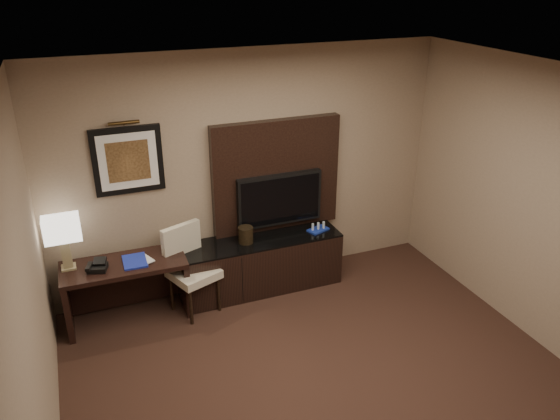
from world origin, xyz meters
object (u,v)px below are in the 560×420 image
tv (280,199)px  desk_phone (97,266)px  water_bottle (164,244)px  ice_bucket (246,235)px  table_lamp (65,245)px  desk (127,291)px  minibar_tray (318,227)px  desk_chair (194,273)px  credenza (261,263)px

tv → desk_phone: size_ratio=5.50×
desk_phone → water_bottle: (0.69, 0.12, 0.05)m
desk_phone → water_bottle: size_ratio=0.97×
desk_phone → water_bottle: water_bottle is taller
water_bottle → ice_bucket: water_bottle is taller
table_lamp → tv: bearing=2.2°
desk → desk_phone: bearing=-168.2°
ice_bucket → minibar_tray: size_ratio=0.77×
table_lamp → minibar_tray: 2.75m
desk_chair → minibar_tray: 1.54m
desk → credenza: size_ratio=0.68×
desk → table_lamp: table_lamp is taller
table_lamp → desk: bearing=-11.0°
water_bottle → minibar_tray: 1.77m
desk_chair → ice_bucket: size_ratio=5.09×
water_bottle → minibar_tray: water_bottle is taller
table_lamp → credenza: bearing=-1.5°
desk → water_bottle: water_bottle is taller
credenza → tv: tv is taller
tv → water_bottle: 1.39m
minibar_tray → ice_bucket: bearing=177.9°
desk → desk_chair: 0.72m
desk_phone → minibar_tray: size_ratio=0.75×
credenza → tv: (0.29, 0.14, 0.70)m
credenza → desk_chair: 0.85m
table_lamp → desk_chair: bearing=-10.4°
desk_chair → ice_bucket: desk_chair is taller
desk → desk_phone: desk_phone is taller
tv → desk_phone: 2.09m
desk_phone → ice_bucket: bearing=19.8°
ice_bucket → minibar_tray: ice_bucket is taller
tv → credenza: bearing=-154.0°
ice_bucket → minibar_tray: bearing=-2.1°
desk → desk_phone: (-0.25, -0.05, 0.38)m
desk → tv: 1.93m
desk_phone → ice_bucket: (1.59, 0.08, 0.01)m
desk → minibar_tray: 2.24m
credenza → ice_bucket: (-0.18, -0.01, 0.41)m
table_lamp → minibar_tray: bearing=-2.0°
credenza → desk_phone: (-1.77, -0.10, 0.40)m
tv → desk_chair: (-1.11, -0.31, -0.55)m
desk → credenza: (1.51, 0.05, -0.02)m
tv → desk_phone: (-2.05, -0.24, -0.30)m
ice_bucket → table_lamp: bearing=178.0°
tv → minibar_tray: size_ratio=4.15×
desk → water_bottle: (0.44, 0.07, 0.43)m
desk_phone → tv: bearing=23.4°
water_bottle → ice_bucket: size_ratio=1.01×
credenza → desk_chair: desk_chair is taller
desk → tv: (1.80, 0.19, 0.68)m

